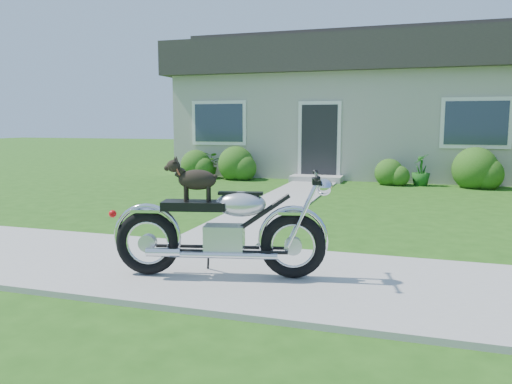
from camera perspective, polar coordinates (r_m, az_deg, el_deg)
ground at (r=5.22m, az=5.62°, el=-10.03°), size 80.00×80.00×0.00m
sidewalk at (r=5.22m, az=5.62°, el=-9.82°), size 24.00×2.20×0.04m
walkway at (r=10.30m, az=3.18°, el=-0.97°), size 1.20×8.00×0.03m
house at (r=16.90m, az=14.24°, el=9.55°), size 12.60×7.03×4.50m
shrub_row at (r=13.43m, az=14.81°, el=2.67°), size 10.38×1.12×1.12m
potted_plant_left at (r=14.60m, az=-5.24°, el=3.07°), size 0.69×0.60×0.76m
potted_plant_right at (r=13.47m, az=18.34°, el=2.42°), size 0.46×0.46×0.82m
motorcycle_with_dog at (r=5.08m, az=-3.83°, el=-3.97°), size 2.20×0.80×1.20m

